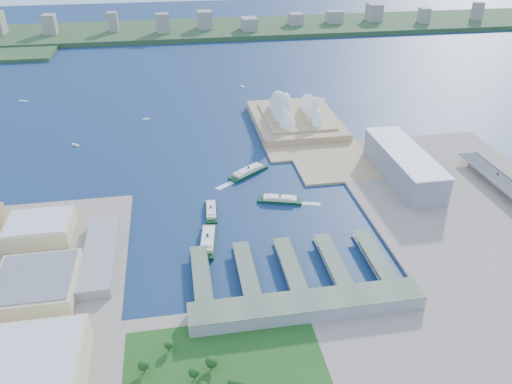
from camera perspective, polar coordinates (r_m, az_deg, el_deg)
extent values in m
plane|color=#0D1C3F|center=(538.75, 0.62, -4.15)|extent=(3000.00, 3000.00, 0.00)
cube|color=gray|center=(586.58, 25.38, -4.13)|extent=(240.00, 500.00, 3.00)
cube|color=tan|center=(783.66, 5.05, 7.26)|extent=(135.00, 220.00, 3.00)
cube|color=#2D4926|center=(1451.82, -6.56, 17.97)|extent=(2200.00, 260.00, 12.00)
cube|color=gray|center=(651.39, 16.50, 3.02)|extent=(45.00, 155.00, 35.00)
cube|color=gray|center=(432.66, 5.87, -12.86)|extent=(200.00, 28.00, 12.00)
imported|color=slate|center=(682.39, 25.88, 1.91)|extent=(1.78, 4.38, 1.27)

